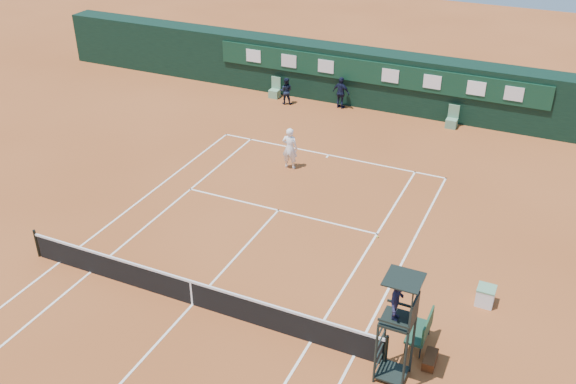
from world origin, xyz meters
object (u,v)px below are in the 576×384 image
(umpire_chair, at_px, (399,308))
(cooler, at_px, (485,296))
(tennis_net, at_px, (192,292))
(player_bench, at_px, (422,329))
(player, at_px, (290,148))

(umpire_chair, bearing_deg, cooler, 67.15)
(tennis_net, height_order, player_bench, same)
(player_bench, bearing_deg, tennis_net, -170.08)
(umpire_chair, distance_m, player_bench, 2.47)
(cooler, bearing_deg, player, 148.01)
(tennis_net, height_order, umpire_chair, umpire_chair)
(player_bench, bearing_deg, cooler, 63.03)
(tennis_net, bearing_deg, player, 96.43)
(cooler, bearing_deg, player_bench, -116.97)
(umpire_chair, bearing_deg, player, 127.21)
(tennis_net, relative_size, umpire_chair, 3.77)
(tennis_net, distance_m, player, 10.04)
(player_bench, relative_size, cooler, 1.86)
(tennis_net, relative_size, cooler, 20.00)
(player, bearing_deg, cooler, 143.38)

